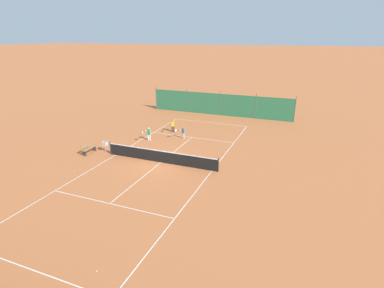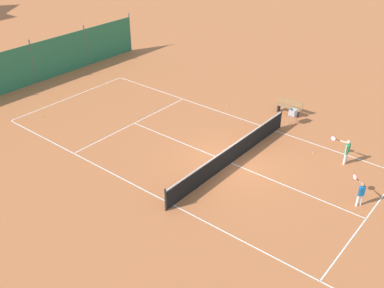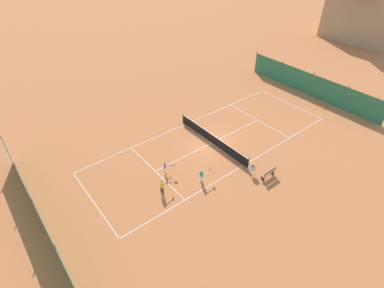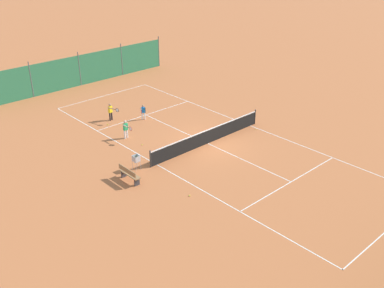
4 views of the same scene
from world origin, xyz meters
name	(u,v)px [view 2 (image 2 of 4)]	position (x,y,z in m)	size (l,w,h in m)	color
ground_plane	(231,163)	(0.00, 0.00, 0.00)	(600.00, 600.00, 0.00)	#BC6638
court_line_markings	(231,163)	(0.00, 0.00, 0.00)	(8.25, 23.85, 0.01)	white
tennis_net	(231,154)	(0.00, 0.00, 0.50)	(9.18, 0.08, 1.06)	#2D2D2D
windscreen_fence_far	(33,64)	(0.00, 15.50, 1.31)	(17.28, 0.08, 2.90)	#2D754C
player_near_service	(360,191)	(0.67, -5.79, 0.65)	(0.79, 0.77, 1.11)	white
player_near_baseline	(346,150)	(3.33, -4.08, 0.72)	(0.42, 1.03, 1.23)	white
tennis_ball_alley_left	(164,195)	(-3.87, 0.70, 0.03)	(0.07, 0.07, 0.07)	#CCE033
tennis_ball_near_corner	(227,106)	(4.96, 3.74, 0.03)	(0.07, 0.07, 0.07)	#CCE033
tennis_ball_alley_right	(313,153)	(3.19, -2.62, 0.03)	(0.07, 0.07, 0.07)	#CCE033
tennis_ball_by_net_left	(42,116)	(-2.71, 11.00, 0.03)	(0.07, 0.07, 0.07)	#CCE033
ball_hopper	(293,113)	(5.30, -0.32, 0.66)	(0.36, 0.36, 0.89)	#B7B7BC
courtside_bench	(289,106)	(6.34, 0.47, 0.45)	(0.36, 1.50, 0.84)	olive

